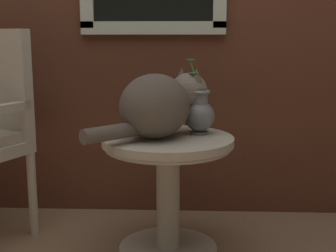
{
  "coord_description": "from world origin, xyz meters",
  "views": [
    {
      "loc": [
        0.32,
        -1.92,
        1.0
      ],
      "look_at": [
        0.23,
        0.12,
        0.61
      ],
      "focal_mm": 49.65,
      "sensor_mm": 36.0,
      "label": 1
    }
  ],
  "objects": [
    {
      "name": "wicker_side_table",
      "position": [
        0.23,
        0.12,
        0.38
      ],
      "size": [
        0.6,
        0.6,
        0.56
      ],
      "color": "#B2A893",
      "rests_on": "ground_plane"
    },
    {
      "name": "pewter_vase_with_ivy",
      "position": [
        0.37,
        0.2,
        0.66
      ],
      "size": [
        0.14,
        0.14,
        0.34
      ],
      "color": "slate",
      "rests_on": "wicker_side_table"
    },
    {
      "name": "cat",
      "position": [
        0.19,
        0.11,
        0.71
      ],
      "size": [
        0.52,
        0.52,
        0.3
      ],
      "color": "brown",
      "rests_on": "wicker_side_table"
    }
  ]
}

